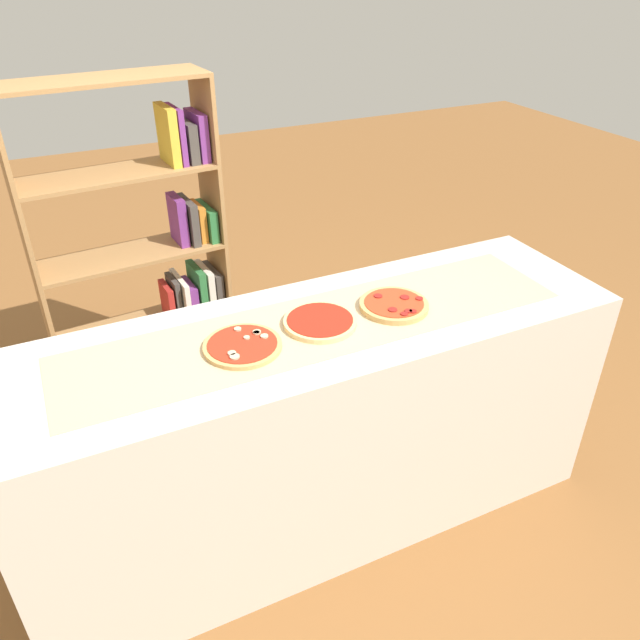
% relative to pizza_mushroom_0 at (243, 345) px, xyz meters
% --- Properties ---
extents(ground_plane, '(12.00, 12.00, 0.00)m').
position_rel_pizza_mushroom_0_xyz_m(ground_plane, '(0.29, 0.02, -0.96)').
color(ground_plane, brown).
extents(counter, '(2.23, 0.65, 0.95)m').
position_rel_pizza_mushroom_0_xyz_m(counter, '(0.29, 0.02, -0.48)').
color(counter, beige).
rests_on(counter, ground_plane).
extents(parchment_paper, '(1.82, 0.41, 0.00)m').
position_rel_pizza_mushroom_0_xyz_m(parchment_paper, '(0.29, 0.02, -0.01)').
color(parchment_paper, tan).
rests_on(parchment_paper, counter).
extents(pizza_mushroom_0, '(0.26, 0.26, 0.02)m').
position_rel_pizza_mushroom_0_xyz_m(pizza_mushroom_0, '(0.00, 0.00, 0.00)').
color(pizza_mushroom_0, tan).
rests_on(pizza_mushroom_0, parchment_paper).
extents(pizza_plain_1, '(0.26, 0.26, 0.02)m').
position_rel_pizza_mushroom_0_xyz_m(pizza_plain_1, '(0.29, 0.02, 0.00)').
color(pizza_plain_1, '#E5C17F').
rests_on(pizza_plain_1, parchment_paper).
extents(pizza_pepperoni_2, '(0.25, 0.25, 0.03)m').
position_rel_pizza_mushroom_0_xyz_m(pizza_pepperoni_2, '(0.59, 0.01, 0.00)').
color(pizza_pepperoni_2, tan).
rests_on(pizza_pepperoni_2, parchment_paper).
extents(bookshelf, '(0.91, 0.36, 1.62)m').
position_rel_pizza_mushroom_0_xyz_m(bookshelf, '(-0.03, 1.20, -0.20)').
color(bookshelf, '#A87A47').
rests_on(bookshelf, ground_plane).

